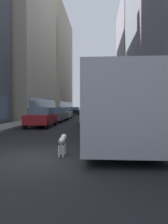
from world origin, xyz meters
TOP-DOWN VIEW (x-y plane):
  - ground_plane at (0.00, 35.00)m, footprint 120.00×120.00m
  - sidewalk_left at (-5.70, 35.00)m, footprint 2.40×110.00m
  - sidewalk_right at (5.70, 35.00)m, footprint 2.40×110.00m
  - building_left_mid at (-11.90, 25.02)m, footprint 11.59×16.23m
  - building_left_far at (-11.90, 45.84)m, footprint 12.01×20.79m
  - building_right_far at (11.90, 45.59)m, footprint 10.49×21.30m
  - transit_bus at (2.80, 4.42)m, footprint 2.78×11.53m
  - car_red_coupe at (-2.80, 10.64)m, footprint 1.90×3.96m
  - car_white_van at (-2.80, 22.29)m, footprint 1.74×4.72m
  - car_yellow_taxi at (1.20, 13.18)m, footprint 1.72×4.61m
  - car_silver_sedan at (1.20, 21.94)m, footprint 1.82×4.07m
  - car_black_suv at (-2.80, 35.78)m, footprint 1.78×4.19m
  - car_grey_wagon at (-2.80, 16.73)m, footprint 1.93×4.70m
  - box_truck at (1.20, 38.76)m, footprint 2.30×7.50m
  - dalmatian_dog at (0.74, 0.44)m, footprint 0.22×0.96m

SIDE VIEW (x-z plane):
  - ground_plane at x=0.00m, z-range 0.00..0.00m
  - sidewalk_left at x=-5.70m, z-range 0.00..0.15m
  - sidewalk_right at x=5.70m, z-range 0.00..0.15m
  - dalmatian_dog at x=0.74m, z-range 0.15..0.87m
  - car_silver_sedan at x=1.20m, z-range 0.01..1.63m
  - car_black_suv at x=-2.80m, z-range 0.01..1.63m
  - car_red_coupe at x=-2.80m, z-range 0.01..1.63m
  - car_yellow_taxi at x=1.20m, z-range 0.01..1.63m
  - car_white_van at x=-2.80m, z-range 0.01..1.63m
  - car_grey_wagon at x=-2.80m, z-range 0.02..1.64m
  - box_truck at x=1.20m, z-range 0.14..3.19m
  - transit_bus at x=2.80m, z-range 0.25..3.30m
  - building_left_mid at x=-11.90m, z-range -0.01..18.55m
  - building_left_far at x=-11.90m, z-range -0.01..24.02m
  - building_right_far at x=11.90m, z-range -0.01..25.84m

